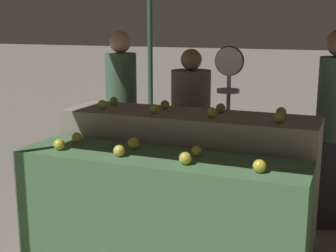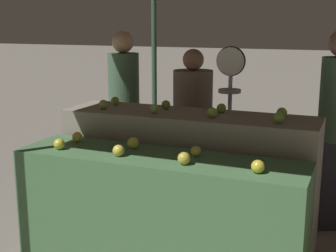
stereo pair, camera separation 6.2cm
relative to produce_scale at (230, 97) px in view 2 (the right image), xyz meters
The scene contains 20 objects.
display_counter_front 1.34m from the produce_scale, 100.21° to the right, with size 2.08×0.55×0.90m, color #4C7A4C.
display_counter_back 0.83m from the produce_scale, 111.18° to the right, with size 2.08×0.55×1.10m, color gray.
apple_front_0 1.57m from the produce_scale, 127.31° to the right, with size 0.08×0.08×0.08m, color gold.
apple_front_1 1.33m from the produce_scale, 110.32° to the right, with size 0.08×0.08×0.08m, color yellow.
apple_front_2 1.26m from the produce_scale, 88.37° to the right, with size 0.09×0.09×0.09m, color gold.
apple_front_3 1.35m from the produce_scale, 67.08° to the right, with size 0.08×0.08×0.08m, color gold.
apple_front_4 1.40m from the produce_scale, 133.05° to the right, with size 0.08×0.08×0.08m, color gold.
apple_front_5 1.13m from the produce_scale, 114.13° to the right, with size 0.09×0.09×0.09m, color gold.
apple_front_6 1.05m from the produce_scale, 87.59° to the right, with size 0.07×0.07×0.07m, color gold.
apple_back_0 1.11m from the produce_scale, 146.36° to the right, with size 0.08×0.08×0.08m, color #8EB247.
apple_back_1 0.78m from the produce_scale, 124.73° to the right, with size 0.08×0.08×0.08m, color #8EB247.
apple_back_2 0.62m from the produce_scale, 87.10° to the right, with size 0.08×0.08×0.08m, color #8EB247.
apple_back_3 0.83m from the produce_scale, 49.31° to the right, with size 0.08×0.08×0.08m, color #84AD3D.
apple_back_4 1.02m from the produce_scale, 156.13° to the right, with size 0.08×0.08×0.08m, color #8EB247.
apple_back_5 0.61m from the produce_scale, 135.85° to the right, with size 0.08×0.08×0.08m, color #7AA338.
apple_back_6 0.40m from the produce_scale, 84.14° to the right, with size 0.08×0.08×0.08m, color #7AA338.
apple_back_7 0.67m from the produce_scale, 38.66° to the right, with size 0.08×0.08×0.08m, color #8EB247.
produce_scale is the anchor object (origin of this frame).
person_vendor_at_scale 0.59m from the produce_scale, 148.47° to the left, with size 0.49×0.49×1.57m.
person_customer_right 1.30m from the produce_scale, 164.24° to the left, with size 0.43×0.43×1.73m.
Camera 2 is at (1.27, -2.88, 1.81)m, focal length 50.00 mm.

